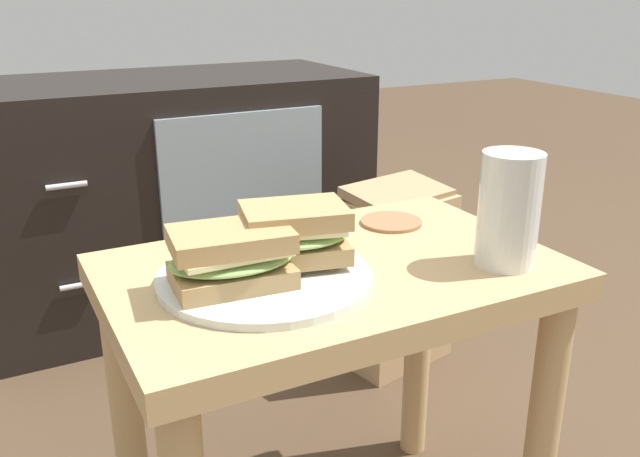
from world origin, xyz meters
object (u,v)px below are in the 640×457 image
object	(u,v)px
paper_bag	(394,276)
beer_glass	(509,211)
tv_cabinet	(169,194)
sandwich_front	(231,257)
plate	(265,277)
coaster	(391,222)
sandwich_back	(294,232)

from	to	relation	value
paper_bag	beer_glass	bearing A→B (deg)	-110.35
tv_cabinet	sandwich_front	size ratio (longest dim) A/B	6.44
plate	coaster	world-z (taller)	plate
coaster	plate	bearing A→B (deg)	-156.82
tv_cabinet	plate	bearing A→B (deg)	-98.28
sandwich_back	beer_glass	bearing A→B (deg)	-22.39
sandwich_front	coaster	xyz separation A→B (m)	(0.29, 0.12, -0.04)
tv_cabinet	coaster	size ratio (longest dim) A/B	10.76
beer_glass	coaster	xyz separation A→B (m)	(-0.04, 0.19, -0.07)
tv_cabinet	paper_bag	distance (m)	0.62
beer_glass	paper_bag	size ratio (longest dim) A/B	0.36
beer_glass	paper_bag	world-z (taller)	beer_glass
tv_cabinet	paper_bag	xyz separation A→B (m)	(0.34, -0.51, -0.10)
plate	beer_glass	size ratio (longest dim) A/B	1.78
tv_cabinet	coaster	world-z (taller)	tv_cabinet
tv_cabinet	plate	size ratio (longest dim) A/B	3.78
tv_cabinet	sandwich_back	bearing A→B (deg)	-95.75
tv_cabinet	coaster	xyz separation A→B (m)	(0.10, -0.85, 0.17)
beer_glass	coaster	world-z (taller)	beer_glass
tv_cabinet	plate	distance (m)	0.98
plate	tv_cabinet	bearing A→B (deg)	81.72
plate	beer_glass	xyz separation A→B (m)	(0.29, -0.09, 0.06)
plate	sandwich_front	world-z (taller)	sandwich_front
tv_cabinet	sandwich_back	xyz separation A→B (m)	(-0.10, -0.95, 0.22)
beer_glass	tv_cabinet	bearing A→B (deg)	97.98
tv_cabinet	beer_glass	world-z (taller)	beer_glass
sandwich_back	coaster	xyz separation A→B (m)	(0.20, 0.09, -0.05)
sandwich_front	sandwich_back	xyz separation A→B (m)	(0.09, 0.02, 0.01)
tv_cabinet	sandwich_back	world-z (taller)	tv_cabinet
plate	paper_bag	size ratio (longest dim) A/B	0.63
sandwich_front	coaster	bearing A→B (deg)	21.88
sandwich_back	beer_glass	distance (m)	0.26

